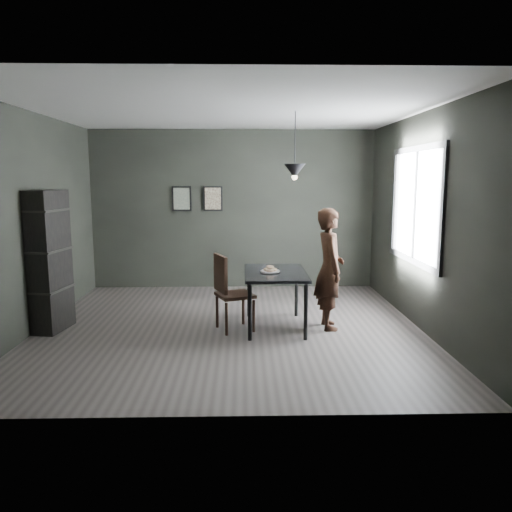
{
  "coord_description": "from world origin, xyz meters",
  "views": [
    {
      "loc": [
        0.19,
        -6.4,
        1.96
      ],
      "look_at": [
        0.35,
        0.05,
        0.95
      ],
      "focal_mm": 35.0,
      "sensor_mm": 36.0,
      "label": 1
    }
  ],
  "objects_px": {
    "wood_chair": "(228,288)",
    "pendant_lamp": "(295,171)",
    "woman": "(329,269)",
    "cafe_table": "(275,277)",
    "white_plate": "(270,272)",
    "shelf_unit": "(48,261)"
  },
  "relations": [
    {
      "from": "woman",
      "to": "wood_chair",
      "type": "bearing_deg",
      "value": 91.79
    },
    {
      "from": "cafe_table",
      "to": "white_plate",
      "type": "relative_size",
      "value": 5.22
    },
    {
      "from": "woman",
      "to": "wood_chair",
      "type": "xyz_separation_m",
      "value": [
        -1.32,
        -0.1,
        -0.22
      ]
    },
    {
      "from": "cafe_table",
      "to": "white_plate",
      "type": "distance_m",
      "value": 0.12
    },
    {
      "from": "white_plate",
      "to": "pendant_lamp",
      "type": "height_order",
      "value": "pendant_lamp"
    },
    {
      "from": "woman",
      "to": "wood_chair",
      "type": "relative_size",
      "value": 1.59
    },
    {
      "from": "woman",
      "to": "pendant_lamp",
      "type": "relative_size",
      "value": 1.83
    },
    {
      "from": "shelf_unit",
      "to": "pendant_lamp",
      "type": "distance_m",
      "value": 3.37
    },
    {
      "from": "wood_chair",
      "to": "pendant_lamp",
      "type": "xyz_separation_m",
      "value": [
        0.86,
        0.23,
        1.48
      ]
    },
    {
      "from": "cafe_table",
      "to": "pendant_lamp",
      "type": "relative_size",
      "value": 1.39
    },
    {
      "from": "woman",
      "to": "pendant_lamp",
      "type": "distance_m",
      "value": 1.35
    },
    {
      "from": "white_plate",
      "to": "shelf_unit",
      "type": "height_order",
      "value": "shelf_unit"
    },
    {
      "from": "woman",
      "to": "pendant_lamp",
      "type": "bearing_deg",
      "value": 71.44
    },
    {
      "from": "shelf_unit",
      "to": "cafe_table",
      "type": "bearing_deg",
      "value": 9.68
    },
    {
      "from": "cafe_table",
      "to": "shelf_unit",
      "type": "relative_size",
      "value": 0.66
    },
    {
      "from": "woman",
      "to": "wood_chair",
      "type": "height_order",
      "value": "woman"
    },
    {
      "from": "cafe_table",
      "to": "woman",
      "type": "bearing_deg",
      "value": -2.49
    },
    {
      "from": "wood_chair",
      "to": "pendant_lamp",
      "type": "distance_m",
      "value": 1.73
    },
    {
      "from": "white_plate",
      "to": "woman",
      "type": "relative_size",
      "value": 0.15
    },
    {
      "from": "white_plate",
      "to": "woman",
      "type": "xyz_separation_m",
      "value": [
        0.78,
        0.01,
        0.03
      ]
    },
    {
      "from": "cafe_table",
      "to": "shelf_unit",
      "type": "xyz_separation_m",
      "value": [
        -2.92,
        -0.03,
        0.23
      ]
    },
    {
      "from": "cafe_table",
      "to": "wood_chair",
      "type": "xyz_separation_m",
      "value": [
        -0.61,
        -0.13,
        -0.1
      ]
    }
  ]
}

